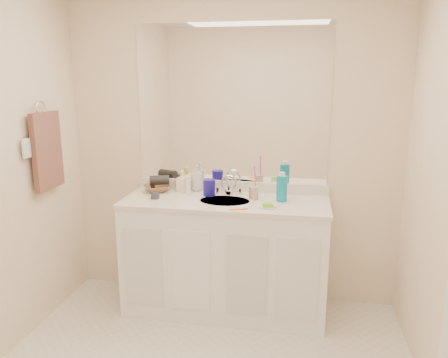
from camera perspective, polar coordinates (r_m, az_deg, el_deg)
wall_back at (r=3.42m, az=0.98°, el=3.67°), size 2.60×0.02×2.40m
wall_front at (r=1.07m, az=-23.98°, el=-19.89°), size 2.60×0.02×2.40m
vanity_cabinet at (r=3.38m, az=0.16°, el=-10.18°), size 1.50×0.55×0.85m
countertop at (r=3.23m, az=0.16°, el=-3.00°), size 1.52×0.57×0.03m
backsplash at (r=3.46m, az=0.93°, el=-0.94°), size 1.52×0.03×0.08m
sink_basin at (r=3.21m, az=0.10°, el=-3.04°), size 0.37×0.37×0.02m
faucet at (r=3.36m, az=0.65°, el=-1.10°), size 0.02×0.02×0.11m
mirror at (r=3.37m, az=0.99°, el=9.70°), size 1.48×0.01×1.20m
blue_mug at (r=3.33m, az=-1.94°, el=-1.12°), size 0.10×0.10×0.13m
tan_cup at (r=3.25m, az=3.89°, el=-1.79°), size 0.07×0.07×0.09m
toothbrush at (r=3.22m, az=4.10°, el=-0.04°), size 0.02×0.04×0.21m
mouthwash_bottle at (r=3.20m, az=7.56°, el=-1.23°), size 0.09×0.09×0.19m
soap_dish at (r=3.04m, az=5.77°, el=-3.69°), size 0.11×0.10×0.01m
green_soap at (r=3.04m, az=5.78°, el=-3.35°), size 0.08×0.06×0.03m
orange_comb at (r=3.00m, az=1.93°, el=-3.94°), size 0.13×0.08×0.01m
dark_jar at (r=3.30m, az=-8.98°, el=-2.14°), size 0.07×0.07×0.05m
extra_white_bottle at (r=3.37m, az=-4.71°, el=-0.86°), size 0.05×0.05×0.14m
soap_bottle_white at (r=3.46m, az=-3.52°, el=0.12°), size 0.09×0.09×0.21m
soap_bottle_cream at (r=3.46m, az=-5.46°, el=-0.27°), size 0.08×0.09×0.17m
soap_bottle_yellow at (r=3.49m, az=-5.40°, el=-0.17°), size 0.15×0.15×0.16m
wicker_basket at (r=3.50m, az=-8.72°, el=-1.18°), size 0.27×0.27×0.05m
hair_dryer at (r=3.48m, az=-8.44°, el=-0.16°), size 0.17×0.13×0.08m
towel_ring at (r=3.35m, az=-22.84°, el=8.49°), size 0.01×0.11×0.11m
hand_towel at (r=3.37m, az=-22.10°, el=3.42°), size 0.04×0.32×0.55m
switch_plate at (r=3.21m, az=-24.39°, el=3.68°), size 0.01×0.08×0.13m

